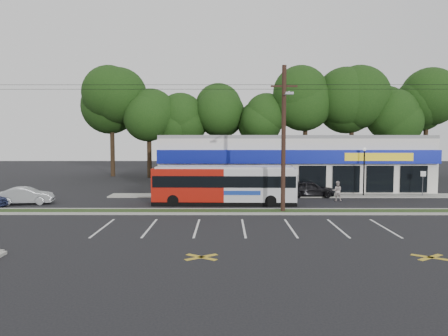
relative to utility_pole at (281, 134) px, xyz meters
The scene contains 15 objects.
ground 6.18m from the utility_pole, 161.89° to the right, with size 120.00×120.00×0.00m, color black.
grass_strip 6.06m from the utility_pole, behind, with size 40.00×1.60×0.12m, color #233616.
curb_south 6.10m from the utility_pole, 164.67° to the right, with size 40.00×0.25×0.14m, color #9E9E93.
curb_north 6.12m from the utility_pole, 161.93° to the left, with size 40.00×0.25×0.14m, color #9E9E93.
sidewalk 9.93m from the utility_pole, 74.97° to the left, with size 32.00×2.20×0.10m, color #9E9E93.
strip_mall 15.47m from the utility_pole, 79.90° to the left, with size 25.00×12.55×5.30m.
utility_pole is the anchor object (origin of this frame).
lamp_post 11.67m from the utility_pole, 43.95° to the left, with size 0.30×0.30×4.25m.
sign_post 15.71m from the utility_pole, 30.15° to the left, with size 0.45×0.10×2.23m.
tree_line 25.28m from the utility_pole, 87.33° to the left, with size 46.76×6.76×11.83m.
metrobus 6.53m from the utility_pole, 137.28° to the left, with size 10.97×2.55×2.94m.
car_dark 9.55m from the utility_pole, 65.66° to the left, with size 1.70×4.22×1.44m, color black.
car_silver 20.05m from the utility_pole, 169.37° to the left, with size 1.39×3.99×1.32m, color #9FA2A7.
pedestrian_a 8.91m from the utility_pole, 80.80° to the left, with size 0.64×0.42×1.77m, color beige.
pedestrian_b 8.86m from the utility_pole, 45.97° to the left, with size 0.78×0.60×1.60m, color #BEB1AB.
Camera 1 is at (-0.94, -28.69, 5.35)m, focal length 35.00 mm.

